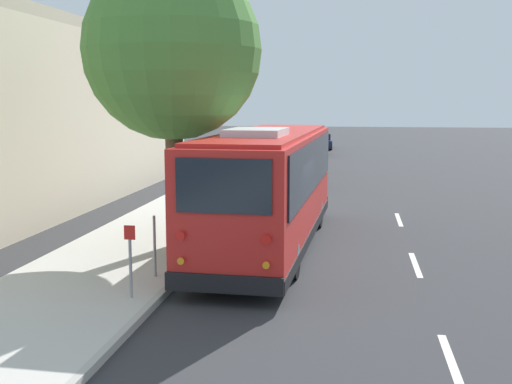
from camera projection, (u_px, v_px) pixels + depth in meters
ground_plane at (276, 260)px, 16.14m from camera, size 160.00×160.00×0.00m
sidewalk_slab at (129, 252)px, 16.70m from camera, size 80.00×3.74×0.15m
curb_strip at (202, 255)px, 16.42m from camera, size 80.00×0.14×0.15m
shuttle_bus at (269, 183)px, 17.25m from camera, size 10.61×2.78×3.33m
parked_sedan_maroon at (293, 175)px, 29.13m from camera, size 4.45×2.05×1.33m
parked_sedan_tan at (306, 163)px, 34.38m from camera, size 4.13×1.81×1.31m
parked_sedan_white at (307, 154)px, 40.06m from camera, size 4.49×1.77×1.33m
parked_sedan_black at (315, 147)px, 46.16m from camera, size 4.66×1.81×1.29m
parked_sedan_navy at (321, 142)px, 52.38m from camera, size 4.37×1.92×1.26m
street_tree at (174, 38)px, 16.32m from camera, size 4.57×4.57×8.08m
sign_post_near at (130, 261)px, 12.52m from camera, size 0.06×0.22×1.45m
sign_post_far at (155, 246)px, 14.04m from camera, size 0.06×0.06×1.36m
building_backdrop at (14, 120)px, 23.65m from camera, size 25.41×6.09×6.86m
lane_stripe_behind at (452, 363)px, 9.84m from camera, size 2.40×0.14×0.01m
lane_stripe_mid at (415, 265)px, 15.71m from camera, size 2.40×0.14×0.01m
lane_stripe_ahead at (399, 220)px, 21.58m from camera, size 2.40×0.14×0.01m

